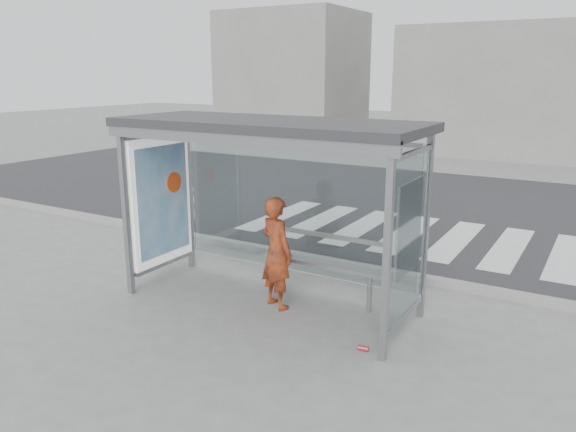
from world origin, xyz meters
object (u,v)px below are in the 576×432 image
(bus_shelter, at_px, (247,164))
(soda_can, at_px, (363,348))
(bench, at_px, (323,263))
(person, at_px, (277,253))

(bus_shelter, distance_m, soda_can, 2.94)
(bench, relative_size, soda_can, 15.28)
(bus_shelter, relative_size, bench, 2.26)
(bench, bearing_deg, person, -133.63)
(person, xyz_separation_m, bench, (0.48, 0.50, -0.22))
(bus_shelter, height_order, bench, bus_shelter)
(bus_shelter, bearing_deg, soda_can, -17.76)
(bus_shelter, xyz_separation_m, person, (0.51, -0.06, -1.19))
(bus_shelter, relative_size, person, 2.66)
(person, distance_m, soda_can, 1.86)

